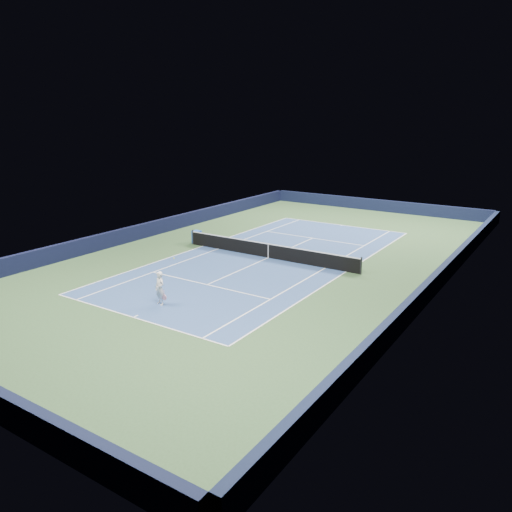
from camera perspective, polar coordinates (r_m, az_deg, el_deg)
The scene contains 19 objects.
ground at distance 32.70m, azimuth 1.41°, elevation -0.21°, with size 40.00×40.00×0.00m, color #2F4D2A.
wall_far at distance 50.11m, azimuth 13.53°, elevation 5.69°, with size 22.00×0.35×1.10m, color black.
wall_right at distance 28.61m, azimuth 20.18°, elevation -2.45°, with size 0.35×40.00×1.10m, color #111933.
wall_left at distance 39.17m, azimuth -12.18°, elevation 2.98°, with size 0.35×40.00×1.10m, color black.
court_surface at distance 32.69m, azimuth 1.41°, elevation -0.21°, with size 10.97×23.77×0.01m, color navy.
baseline_far at distance 42.95m, azimuth 9.82°, elevation 3.50°, with size 10.97×0.08×0.00m, color white.
baseline_near at distance 23.99m, azimuth -13.86°, elevation -6.82°, with size 10.97×0.08×0.00m, color white.
sideline_doubles_right at distance 30.29m, azimuth 10.26°, elevation -1.77°, with size 0.08×23.77×0.00m, color white.
sideline_doubles_left at distance 35.78m, azimuth -6.07°, elevation 1.14°, with size 0.08×23.77×0.00m, color white.
sideline_singles_right at distance 30.82m, azimuth 7.93°, elevation -1.36°, with size 0.08×23.77×0.00m, color white.
sideline_singles_left at distance 34.95m, azimuth -4.33°, elevation 0.83°, with size 0.08×23.77×0.00m, color white.
service_line_far at distance 38.10m, azimuth 6.50°, elevation 2.05°, with size 8.23×0.08×0.00m, color white.
service_line_near at distance 27.71m, azimuth -5.60°, elevation -3.28°, with size 8.23×0.08×0.00m, color white.
center_service_line at distance 32.69m, azimuth 1.41°, elevation -0.20°, with size 0.08×12.80×0.00m, color white.
center_mark_far at distance 42.82m, azimuth 9.74°, elevation 3.47°, with size 0.08×0.30×0.00m, color white.
center_mark_near at distance 24.08m, azimuth -13.60°, elevation -6.71°, with size 0.08×0.30×0.00m, color white.
tennis_net at distance 32.56m, azimuth 1.42°, elevation 0.64°, with size 12.90×0.10×1.07m.
sponsor_cube at distance 36.54m, azimuth -6.79°, elevation 2.17°, with size 0.63×0.55×0.93m.
tennis_player at distance 24.96m, azimuth -10.93°, elevation -3.65°, with size 0.81×1.30×2.19m.
Camera 1 is at (16.52, -26.70, 9.10)m, focal length 35.00 mm.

